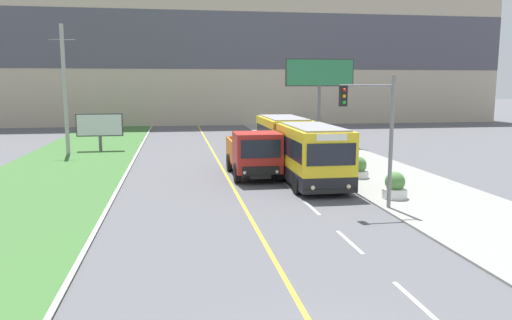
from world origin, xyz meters
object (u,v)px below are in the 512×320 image
object	(u,v)px
city_bus	(297,147)
billboard_large	(320,77)
planter_round_near	(395,187)
dump_truck	(255,155)
utility_pole_far	(65,90)
planter_round_second	(358,169)
traffic_light_mast	(376,125)
billboard_small	(100,126)

from	to	relation	value
city_bus	billboard_large	xyz separation A→B (m)	(4.73, 11.79, 4.10)
city_bus	planter_round_near	size ratio (longest dim) A/B	10.93
dump_truck	city_bus	bearing A→B (deg)	18.78
utility_pole_far	city_bus	bearing A→B (deg)	-36.09
dump_truck	billboard_large	xyz separation A→B (m)	(7.26, 12.65, 4.34)
city_bus	utility_pole_far	xyz separation A→B (m)	(-14.47, 10.55, 3.14)
planter_round_second	traffic_light_mast	bearing A→B (deg)	-105.43
utility_pole_far	planter_round_second	world-z (taller)	utility_pole_far
city_bus	dump_truck	distance (m)	2.68
dump_truck	planter_round_second	size ratio (longest dim) A/B	5.41
traffic_light_mast	planter_round_near	xyz separation A→B (m)	(1.63, 1.54, -2.88)
billboard_large	planter_round_near	size ratio (longest dim) A/B	5.99
traffic_light_mast	planter_round_second	bearing A→B (deg)	74.57
city_bus	planter_round_second	xyz separation A→B (m)	(2.93, -1.94, -0.97)
city_bus	billboard_small	size ratio (longest dim) A/B	3.74
billboard_small	dump_truck	bearing A→B (deg)	-52.91
traffic_light_mast	billboard_large	size ratio (longest dim) A/B	0.77
utility_pole_far	billboard_small	xyz separation A→B (m)	(2.04, 1.68, -2.76)
billboard_large	planter_round_near	world-z (taller)	billboard_large
dump_truck	billboard_small	world-z (taller)	billboard_small
city_bus	utility_pole_far	distance (m)	18.19
city_bus	planter_round_second	bearing A→B (deg)	-33.51
utility_pole_far	billboard_small	size ratio (longest dim) A/B	2.69
dump_truck	planter_round_near	size ratio (longest dim) A/B	5.31
utility_pole_far	planter_round_second	distance (m)	21.81
planter_round_near	planter_round_second	distance (m)	4.90
utility_pole_far	traffic_light_mast	size ratio (longest dim) A/B	1.71
billboard_large	planter_round_second	xyz separation A→B (m)	(-1.81, -13.73, -5.06)
utility_pole_far	billboard_small	distance (m)	3.83
dump_truck	traffic_light_mast	distance (m)	8.64
utility_pole_far	planter_round_near	world-z (taller)	utility_pole_far
planter_round_second	utility_pole_far	bearing A→B (deg)	144.33
billboard_large	billboard_small	bearing A→B (deg)	178.51
traffic_light_mast	billboard_large	distance (m)	20.59
dump_truck	billboard_large	size ratio (longest dim) A/B	0.89
billboard_small	planter_round_second	distance (m)	20.94
city_bus	utility_pole_far	bearing A→B (deg)	143.91
billboard_large	billboard_small	world-z (taller)	billboard_large
city_bus	dump_truck	bearing A→B (deg)	-161.22
billboard_small	planter_round_near	world-z (taller)	billboard_small
billboard_large	planter_round_second	bearing A→B (deg)	-97.50
dump_truck	traffic_light_mast	bearing A→B (deg)	-63.89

